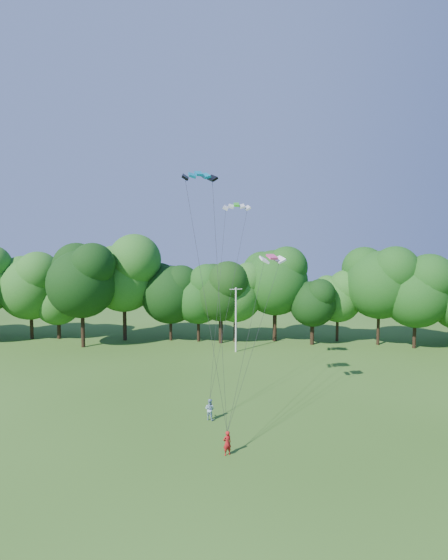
{
  "coord_description": "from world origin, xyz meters",
  "views": [
    {
      "loc": [
        2.97,
        -21.13,
        13.16
      ],
      "look_at": [
        1.98,
        13.0,
        10.4
      ],
      "focal_mm": 28.0,
      "sensor_mm": 36.0,
      "label": 1
    }
  ],
  "objects": [
    {
      "name": "tree_back_center",
      "position": [
        0.87,
        36.55,
        7.03
      ],
      "size": [
        7.74,
        7.74,
        11.26
      ],
      "color": "black",
      "rests_on": "ground"
    },
    {
      "name": "kite_flyer_right",
      "position": [
        0.97,
        10.76,
        0.8
      ],
      "size": [
        0.97,
        0.89,
        1.6
      ],
      "primitive_type": "imported",
      "rotation": [
        0.0,
        0.0,
        2.69
      ],
      "color": "#8EAEC5",
      "rests_on": "ground"
    },
    {
      "name": "kite_teal",
      "position": [
        0.21,
        10.93,
        18.32
      ],
      "size": [
        2.71,
        1.76,
        0.53
      ],
      "rotation": [
        0.0,
        0.0,
        0.28
      ],
      "color": "#046D8D",
      "rests_on": "ground"
    },
    {
      "name": "ground",
      "position": [
        0.0,
        0.0,
        0.0
      ],
      "size": [
        160.0,
        160.0,
        0.0
      ],
      "primitive_type": "plane",
      "color": "#2F5517",
      "rests_on": "ground"
    },
    {
      "name": "kite_green",
      "position": [
        2.95,
        19.64,
        16.86
      ],
      "size": [
        2.56,
        1.27,
        0.48
      ],
      "rotation": [
        0.0,
        0.0,
        0.06
      ],
      "color": "green",
      "rests_on": "ground"
    },
    {
      "name": "kite_pink",
      "position": [
        5.74,
        13.13,
        12.23
      ],
      "size": [
        2.19,
        1.57,
        0.43
      ],
      "rotation": [
        0.0,
        0.0,
        0.34
      ],
      "color": "#D43B77",
      "rests_on": "ground"
    },
    {
      "name": "kite_flyer_left",
      "position": [
        2.41,
        5.27,
        0.77
      ],
      "size": [
        0.67,
        0.6,
        1.55
      ],
      "primitive_type": "imported",
      "rotation": [
        0.0,
        0.0,
        3.66
      ],
      "color": "#B01618",
      "rests_on": "ground"
    },
    {
      "name": "utility_pole",
      "position": [
        2.89,
        31.8,
        4.1
      ],
      "size": [
        1.52,
        0.62,
        7.96
      ],
      "rotation": [
        0.0,
        0.0,
        0.35
      ],
      "color": "silver",
      "rests_on": "ground"
    }
  ]
}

